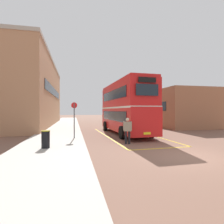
% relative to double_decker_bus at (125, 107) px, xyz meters
% --- Properties ---
extents(ground_plane, '(135.60, 135.60, 0.00)m').
position_rel_double_decker_bus_xyz_m(ground_plane, '(0.50, 5.67, -2.51)').
color(ground_plane, brown).
extents(sidewalk_left, '(4.00, 57.60, 0.14)m').
position_rel_double_decker_bus_xyz_m(sidewalk_left, '(-6.00, 8.07, -2.44)').
color(sidewalk_left, '#B2ADA3').
rests_on(sidewalk_left, ground).
extents(brick_building_left, '(6.43, 23.22, 9.35)m').
position_rel_double_decker_bus_xyz_m(brick_building_left, '(-10.75, 11.70, 2.17)').
color(brick_building_left, '#AD7A56').
rests_on(brick_building_left, ground).
extents(depot_building_right, '(6.38, 15.94, 4.92)m').
position_rel_double_decker_bus_xyz_m(depot_building_right, '(9.16, 9.25, -0.05)').
color(depot_building_right, '#9E6647').
rests_on(depot_building_right, ground).
extents(double_decker_bus, '(3.00, 9.88, 4.75)m').
position_rel_double_decker_bus_xyz_m(double_decker_bus, '(0.00, 0.00, 0.00)').
color(double_decker_bus, black).
rests_on(double_decker_bus, ground).
extents(single_deck_bus, '(3.05, 9.12, 3.02)m').
position_rel_double_decker_bus_xyz_m(single_deck_bus, '(4.46, 17.83, -0.87)').
color(single_deck_bus, black).
rests_on(single_deck_bus, ground).
extents(pedestrian_boarding, '(0.57, 0.32, 1.72)m').
position_rel_double_decker_bus_xyz_m(pedestrian_boarding, '(-1.27, -5.12, -1.52)').
color(pedestrian_boarding, black).
rests_on(pedestrian_boarding, ground).
extents(litter_bin, '(0.47, 0.47, 0.96)m').
position_rel_double_decker_bus_xyz_m(litter_bin, '(-6.21, -6.04, -1.89)').
color(litter_bin, black).
rests_on(litter_bin, sidewalk_left).
extents(bus_stop_sign, '(0.44, 0.08, 2.66)m').
position_rel_double_decker_bus_xyz_m(bus_stop_sign, '(-4.67, -2.69, -0.77)').
color(bus_stop_sign, '#4C4C51').
rests_on(bus_stop_sign, sidewalk_left).
extents(bay_marking_yellow, '(4.55, 11.95, 0.01)m').
position_rel_double_decker_bus_xyz_m(bay_marking_yellow, '(0.03, -1.84, -2.51)').
color(bay_marking_yellow, gold).
rests_on(bay_marking_yellow, ground).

